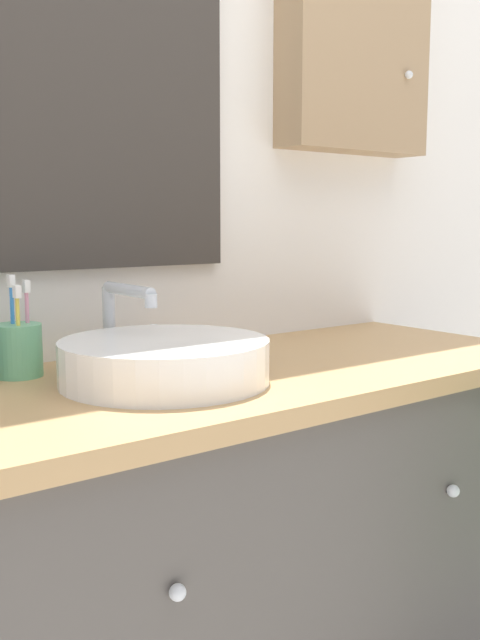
# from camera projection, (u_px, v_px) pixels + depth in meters

# --- Properties ---
(wall_back) EXTENTS (3.20, 0.18, 2.50)m
(wall_back) POSITION_uv_depth(u_px,v_px,m) (162.00, 124.00, 1.51)
(wall_back) COLOR silver
(wall_back) RESTS_ON ground_plane
(vanity_counter) EXTENTS (1.35, 0.55, 0.81)m
(vanity_counter) POSITION_uv_depth(u_px,v_px,m) (238.00, 571.00, 1.38)
(vanity_counter) COLOR #4C4742
(vanity_counter) RESTS_ON ground_plane
(sink_basin) EXTENTS (0.36, 0.41, 0.16)m
(sink_basin) POSITION_uv_depth(u_px,v_px,m) (164.00, 359.00, 1.21)
(sink_basin) COLOR white
(sink_basin) RESTS_ON vanity_counter
(toothbrush_holder) EXTENTS (0.08, 0.08, 0.18)m
(toothbrush_holder) POSITION_uv_depth(u_px,v_px,m) (18.00, 349.00, 1.26)
(toothbrush_holder) COLOR #66B27F
(toothbrush_holder) RESTS_ON vanity_counter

